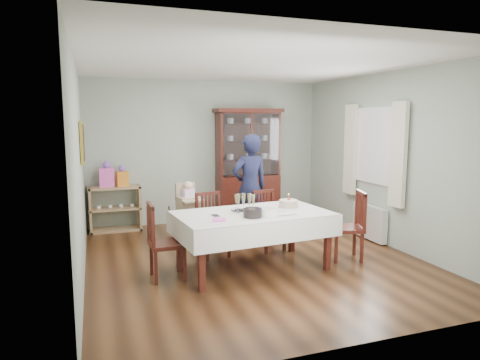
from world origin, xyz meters
name	(u,v)px	position (x,y,z in m)	size (l,w,h in m)	color
floor	(253,259)	(0.00, 0.00, 0.00)	(5.00, 5.00, 0.00)	#593319
room_shell	(241,137)	(0.00, 0.53, 1.70)	(5.00, 5.00, 5.00)	#9EAA99
dining_table	(253,240)	(-0.14, -0.37, 0.38)	(2.10, 1.33, 0.76)	#481912
china_cabinet	(248,164)	(0.75, 2.26, 1.12)	(1.30, 0.48, 2.18)	#481912
sideboard	(115,209)	(-1.75, 2.28, 0.40)	(0.90, 0.38, 0.80)	tan
picture_frame	(82,143)	(-2.22, 0.80, 1.65)	(0.04, 0.48, 0.58)	gold
window	(376,146)	(2.22, 0.30, 1.55)	(0.04, 1.02, 1.22)	white
curtain_left	(398,155)	(2.16, -0.32, 1.45)	(0.07, 0.30, 1.55)	silver
curtain_right	(350,150)	(2.16, 0.92, 1.45)	(0.07, 0.30, 1.55)	silver
radiator	(369,222)	(2.16, 0.30, 0.30)	(0.10, 0.80, 0.55)	white
chair_far_left	(213,237)	(-0.49, 0.33, 0.27)	(0.47, 0.47, 0.91)	#481912
chair_far_right	(269,232)	(0.40, 0.37, 0.26)	(0.47, 0.47, 0.89)	#481912
chair_end_left	(166,256)	(-1.28, -0.35, 0.28)	(0.44, 0.44, 0.95)	#481912
chair_end_right	(347,239)	(1.26, -0.43, 0.29)	(0.55, 0.55, 0.97)	#481912
woman	(250,187)	(0.32, 1.00, 0.87)	(0.63, 0.41, 1.73)	black
high_chair	(189,219)	(-0.68, 1.10, 0.39)	(0.52, 0.52, 1.00)	black
champagne_tray	(245,206)	(-0.22, -0.28, 0.83)	(0.37, 0.37, 0.23)	silver
birthday_cake	(289,204)	(0.42, -0.26, 0.81)	(0.29, 0.29, 0.20)	white
plate_stack_dark	(253,213)	(-0.24, -0.62, 0.82)	(0.23, 0.23, 0.11)	black
plate_stack_white	(268,212)	(-0.04, -0.61, 0.81)	(0.22, 0.22, 0.10)	white
napkin_stack	(219,220)	(-0.68, -0.67, 0.77)	(0.15, 0.15, 0.02)	#FE5DCB
cutlery	(213,216)	(-0.70, -0.41, 0.77)	(0.11, 0.16, 0.01)	silver
cake_knife	(288,215)	(0.21, -0.69, 0.77)	(0.28, 0.02, 0.01)	silver
gift_bag_pink	(107,175)	(-1.87, 2.26, 1.00)	(0.26, 0.18, 0.46)	#FE5DCB
gift_bag_orange	(122,177)	(-1.61, 2.26, 0.97)	(0.22, 0.17, 0.37)	orange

